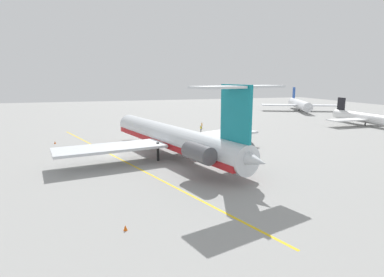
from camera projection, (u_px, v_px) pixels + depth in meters
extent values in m
plane|color=gray|center=(112.00, 155.00, 60.59)|extent=(292.29, 292.29, 0.00)
cylinder|color=silver|center=(171.00, 137.00, 58.49)|extent=(40.65, 15.79, 4.38)
cone|color=silver|center=(129.00, 124.00, 75.38)|extent=(5.57, 5.32, 4.21)
cone|color=silver|center=(248.00, 159.00, 41.52)|extent=(7.18, 5.38, 3.73)
cube|color=#B2191E|center=(171.00, 142.00, 58.67)|extent=(39.80, 15.61, 0.96)
cube|color=silver|center=(110.00, 148.00, 53.30)|extent=(10.02, 19.19, 0.44)
cube|color=silver|center=(217.00, 135.00, 65.46)|extent=(13.28, 19.49, 0.44)
cylinder|color=#515156|center=(199.00, 153.00, 44.90)|extent=(5.97, 3.98, 2.54)
cube|color=silver|center=(203.00, 152.00, 45.31)|extent=(3.55, 2.27, 0.53)
cylinder|color=#515156|center=(237.00, 147.00, 48.68)|extent=(5.97, 3.98, 2.54)
cube|color=silver|center=(233.00, 148.00, 48.27)|extent=(3.55, 2.27, 0.53)
cube|color=teal|center=(236.00, 114.00, 42.70)|extent=(5.82, 2.09, 7.76)
cube|color=silver|center=(218.00, 87.00, 39.77)|extent=(5.74, 7.29, 0.31)
cube|color=silver|center=(258.00, 86.00, 43.54)|extent=(5.74, 7.29, 0.31)
cylinder|color=black|center=(143.00, 137.00, 69.18)|extent=(0.48, 0.48, 3.32)
cylinder|color=black|center=(158.00, 152.00, 55.85)|extent=(0.48, 0.48, 3.32)
cylinder|color=black|center=(191.00, 147.00, 59.62)|extent=(0.48, 0.48, 3.32)
cylinder|color=silver|center=(299.00, 104.00, 139.97)|extent=(30.73, 16.01, 3.80)
cone|color=silver|center=(308.00, 108.00, 124.45)|extent=(4.28, 4.55, 3.61)
cube|color=silver|center=(321.00, 105.00, 139.04)|extent=(10.80, 15.52, 0.46)
cube|color=silver|center=(278.00, 105.00, 141.05)|extent=(10.80, 15.52, 0.46)
cube|color=#19429E|center=(294.00, 93.00, 152.28)|extent=(3.96, 1.98, 5.19)
cylinder|color=black|center=(299.00, 108.00, 140.29)|extent=(0.46, 0.46, 2.56)
cylinder|color=white|center=(366.00, 118.00, 97.14)|extent=(25.15, 3.14, 3.01)
cube|color=white|center=(384.00, 118.00, 99.28)|extent=(4.43, 11.50, 0.36)
cube|color=white|center=(347.00, 120.00, 95.11)|extent=(4.43, 11.50, 0.36)
cube|color=black|center=(341.00, 104.00, 106.47)|extent=(3.28, 0.32, 4.10)
cylinder|color=black|center=(365.00, 122.00, 97.38)|extent=(0.36, 0.36, 2.02)
cylinder|color=black|center=(202.00, 127.00, 91.56)|extent=(0.11, 0.11, 0.85)
cylinder|color=black|center=(202.00, 127.00, 91.41)|extent=(0.11, 0.11, 0.85)
cylinder|color=orange|center=(202.00, 125.00, 91.34)|extent=(0.29, 0.29, 0.68)
sphere|color=tan|center=(202.00, 123.00, 91.25)|extent=(0.27, 0.27, 0.27)
cylinder|color=orange|center=(202.00, 124.00, 91.52)|extent=(0.08, 0.08, 0.57)
cylinder|color=orange|center=(202.00, 125.00, 91.15)|extent=(0.08, 0.08, 0.57)
cylinder|color=black|center=(201.00, 130.00, 85.98)|extent=(0.10, 0.10, 0.83)
cylinder|color=black|center=(201.00, 130.00, 86.04)|extent=(0.10, 0.10, 0.83)
cylinder|color=yellow|center=(201.00, 128.00, 85.87)|extent=(0.28, 0.28, 0.66)
sphere|color=brown|center=(201.00, 126.00, 85.78)|extent=(0.26, 0.26, 0.26)
cylinder|color=yellow|center=(201.00, 128.00, 85.79)|extent=(0.08, 0.08, 0.56)
cylinder|color=yellow|center=(200.00, 127.00, 85.94)|extent=(0.08, 0.08, 0.56)
cone|color=#EA590F|center=(125.00, 228.00, 30.44)|extent=(0.40, 0.40, 0.55)
cone|color=#EA590F|center=(55.00, 143.00, 70.51)|extent=(0.40, 0.40, 0.55)
cube|color=gold|center=(122.00, 160.00, 56.59)|extent=(70.58, 24.41, 0.01)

